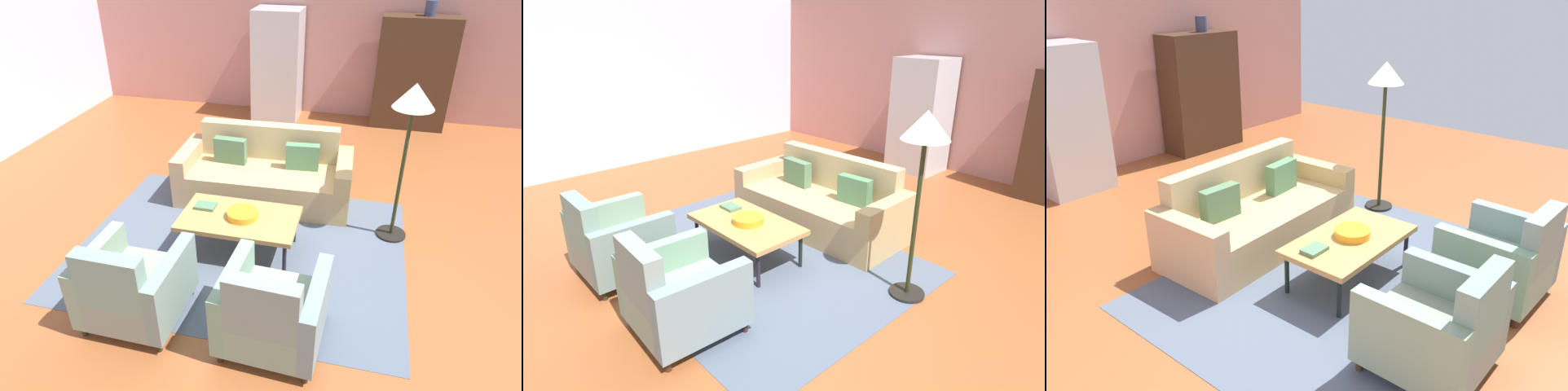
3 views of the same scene
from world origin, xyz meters
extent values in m
plane|color=brown|center=(0.00, 0.00, 0.00)|extent=(10.37, 10.37, 0.00)
cube|color=tan|center=(0.00, 4.24, 1.40)|extent=(8.64, 0.12, 2.80)
cube|color=#4D5868|center=(-0.25, -0.19, 0.00)|extent=(3.40, 2.60, 0.01)
cube|color=tan|center=(-0.25, 0.86, 0.21)|extent=(1.77, 0.96, 0.42)
cube|color=tan|center=(-0.26, 1.22, 0.43)|extent=(1.75, 0.24, 0.86)
cube|color=tan|center=(0.71, 0.90, 0.31)|extent=(0.21, 0.91, 0.62)
cube|color=tan|center=(-1.21, 0.83, 0.31)|extent=(0.21, 0.91, 0.62)
cube|color=#4A7750|center=(0.20, 0.98, 0.58)|extent=(0.41, 0.16, 0.32)
cube|color=#4B6F4D|center=(-0.70, 0.94, 0.58)|extent=(0.40, 0.14, 0.32)
cylinder|color=black|center=(-0.78, 0.04, 0.19)|extent=(0.04, 0.04, 0.37)
cylinder|color=black|center=(0.28, 0.04, 0.19)|extent=(0.04, 0.04, 0.37)
cylinder|color=black|center=(-0.78, -0.52, 0.19)|extent=(0.04, 0.04, 0.37)
cylinder|color=black|center=(0.28, -0.52, 0.19)|extent=(0.04, 0.04, 0.37)
cube|color=#B28146|center=(-0.25, -0.24, 0.40)|extent=(1.20, 0.70, 0.05)
cylinder|color=#392517|center=(-1.18, -1.00, 0.05)|extent=(0.05, 0.05, 0.10)
cylinder|color=#36241D|center=(-0.50, -1.00, 0.05)|extent=(0.05, 0.05, 0.10)
cylinder|color=#312D1F|center=(-1.19, -1.68, 0.05)|extent=(0.05, 0.05, 0.10)
cylinder|color=black|center=(-0.51, -1.68, 0.05)|extent=(0.05, 0.05, 0.10)
cube|color=gray|center=(-0.85, -1.34, 0.25)|extent=(0.57, 0.81, 0.30)
cube|color=gray|center=(-0.85, -1.67, 0.49)|extent=(0.56, 0.15, 0.78)
cube|color=gray|center=(-1.19, -1.34, 0.38)|extent=(0.13, 0.80, 0.56)
cube|color=slate|center=(-0.51, -1.34, 0.38)|extent=(0.13, 0.80, 0.56)
cylinder|color=#3C1920|center=(0.03, -0.98, 0.05)|extent=(0.05, 0.05, 0.10)
cylinder|color=#2E1D1E|center=(0.71, -1.02, 0.05)|extent=(0.05, 0.05, 0.10)
cylinder|color=#3C1D12|center=(0.00, -1.66, 0.05)|extent=(0.05, 0.05, 0.10)
cylinder|color=#392313|center=(0.68, -1.70, 0.05)|extent=(0.05, 0.05, 0.10)
cube|color=gray|center=(0.35, -1.34, 0.25)|extent=(0.60, 0.83, 0.30)
cube|color=gray|center=(0.34, -1.67, 0.49)|extent=(0.57, 0.17, 0.78)
cube|color=gray|center=(0.01, -1.32, 0.38)|extent=(0.16, 0.80, 0.56)
cube|color=gray|center=(0.69, -1.36, 0.38)|extent=(0.16, 0.80, 0.56)
cylinder|color=orange|center=(-0.21, -0.24, 0.46)|extent=(0.32, 0.32, 0.07)
cube|color=#4A7052|center=(-0.64, -0.15, 0.44)|extent=(0.22, 0.16, 0.03)
cube|color=#3F2718|center=(1.55, 3.89, 0.90)|extent=(1.20, 0.50, 1.80)
cube|color=black|center=(1.25, 4.14, 0.90)|extent=(0.56, 0.01, 1.51)
cube|color=black|center=(1.85, 4.14, 0.90)|extent=(0.56, 0.01, 1.51)
cylinder|color=#303754|center=(1.65, 3.89, 1.91)|extent=(0.17, 0.17, 0.23)
cube|color=#B7BABF|center=(-0.71, 3.79, 0.93)|extent=(0.80, 0.70, 1.85)
cylinder|color=#99999E|center=(-0.66, 4.16, 1.02)|extent=(0.02, 0.02, 0.70)
cylinder|color=black|center=(1.31, 0.42, 0.01)|extent=(0.32, 0.32, 0.03)
cylinder|color=black|center=(1.31, 0.42, 0.76)|extent=(0.04, 0.04, 1.45)
cone|color=beige|center=(1.31, 0.42, 1.60)|extent=(0.40, 0.40, 0.24)
camera|label=1|loc=(0.89, -3.94, 2.94)|focal=31.15mm
camera|label=2|loc=(3.10, -2.78, 2.37)|focal=30.38mm
camera|label=3|loc=(-3.65, -2.56, 2.54)|focal=35.82mm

